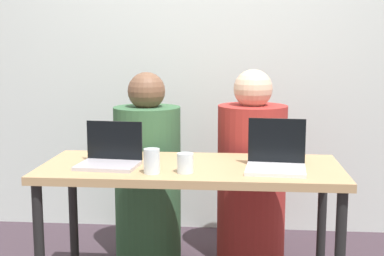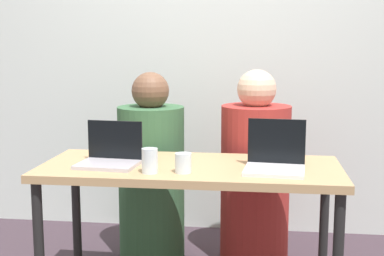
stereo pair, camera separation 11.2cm
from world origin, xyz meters
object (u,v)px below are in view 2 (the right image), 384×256
at_px(person_on_right, 255,179).
at_px(water_glass_center, 183,164).
at_px(water_glass_left, 150,162).
at_px(person_on_left, 151,177).
at_px(laptop_front_left, 110,156).
at_px(laptop_front_right, 275,160).

xyz_separation_m(person_on_right, water_glass_center, (-0.34, -0.75, 0.25)).
bearing_deg(water_glass_left, person_on_right, 57.47).
distance_m(person_on_right, water_glass_center, 0.86).
bearing_deg(person_on_right, water_glass_left, 41.49).
height_order(water_glass_left, water_glass_center, water_glass_left).
relative_size(person_on_right, water_glass_center, 12.74).
distance_m(person_on_left, laptop_front_left, 0.69).
relative_size(person_on_left, water_glass_left, 9.97).
height_order(person_on_left, water_glass_left, person_on_left).
distance_m(laptop_front_left, laptop_front_right, 0.83).
height_order(person_on_right, laptop_front_left, person_on_right).
bearing_deg(water_glass_center, laptop_front_left, 163.04).
bearing_deg(laptop_front_left, person_on_left, 88.11).
relative_size(person_on_left, water_glass_center, 12.54).
xyz_separation_m(person_on_right, water_glass_left, (-0.49, -0.77, 0.26)).
height_order(person_on_left, water_glass_center, person_on_left).
relative_size(person_on_left, laptop_front_left, 3.78).
bearing_deg(person_on_left, laptop_front_right, 154.15).
relative_size(person_on_right, laptop_front_right, 3.95).
bearing_deg(laptop_front_left, water_glass_center, -11.49).
bearing_deg(person_on_left, water_glass_left, 116.01).
height_order(person_on_left, laptop_front_left, person_on_left).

